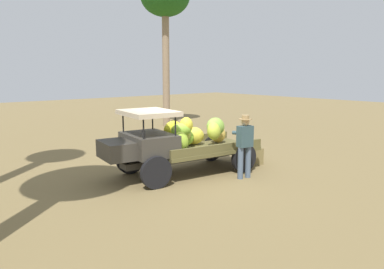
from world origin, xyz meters
name	(u,v)px	position (x,y,z in m)	size (l,w,h in m)	color
ground_plane	(186,174)	(0.00, 0.00, 0.00)	(60.00, 60.00, 0.00)	olive
truck	(175,143)	(0.26, -0.15, 0.91)	(4.59, 2.21, 1.85)	#39362F
farmer	(245,142)	(-0.95, 1.30, 0.98)	(0.52, 0.49, 1.72)	slate
wooden_crate	(253,155)	(-2.41, 0.38, 0.26)	(0.58, 0.47, 0.51)	olive
forest_tree_5	(165,1)	(-5.11, -7.96, 6.42)	(2.51, 2.51, 7.64)	#8D755B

